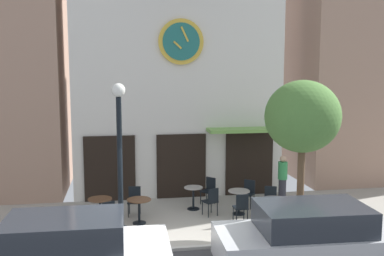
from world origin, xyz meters
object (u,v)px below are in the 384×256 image
at_px(street_lamp, 120,162).
at_px(cafe_chair_facing_street, 276,215).
at_px(cafe_table_center_left, 193,195).
at_px(pedestrian_green, 283,179).
at_px(parked_car_white, 66,254).
at_px(parked_car_silver, 312,239).
at_px(cafe_chair_mid_row, 134,199).
at_px(cafe_chair_facing_wall, 248,191).
at_px(cafe_table_near_curb, 239,198).
at_px(cafe_table_leftmost, 274,206).
at_px(street_tree, 303,117).
at_px(cafe_chair_by_entrance, 107,214).
at_px(cafe_chair_near_lamp, 211,200).
at_px(cafe_chair_right_end, 270,198).
at_px(cafe_table_rightmost, 139,206).
at_px(cafe_chair_curbside, 241,206).
at_px(cafe_table_center_right, 100,206).

distance_m(street_lamp, cafe_chair_facing_street, 4.56).
height_order(cafe_table_center_left, pedestrian_green, pedestrian_green).
xyz_separation_m(parked_car_white, parked_car_silver, (5.39, -0.06, 0.00)).
distance_m(cafe_chair_mid_row, cafe_chair_facing_wall, 3.81).
bearing_deg(cafe_table_center_left, cafe_chair_facing_wall, -0.66).
xyz_separation_m(cafe_table_center_left, cafe_table_near_curb, (1.34, -0.72, 0.05)).
bearing_deg(cafe_table_leftmost, street_tree, -59.71).
bearing_deg(cafe_chair_by_entrance, cafe_chair_mid_row, 59.28).
bearing_deg(street_lamp, cafe_chair_near_lamp, 28.55).
bearing_deg(cafe_chair_right_end, cafe_table_rightmost, -177.94).
xyz_separation_m(cafe_table_near_curb, cafe_chair_facing_street, (0.55, -1.82, -0.01)).
bearing_deg(cafe_chair_curbside, cafe_chair_near_lamp, 133.85).
distance_m(cafe_chair_curbside, cafe_chair_near_lamp, 1.08).
relative_size(cafe_table_leftmost, cafe_chair_curbside, 0.86).
height_order(cafe_table_leftmost, cafe_chair_near_lamp, cafe_chair_near_lamp).
height_order(cafe_chair_right_end, cafe_chair_curbside, same).
height_order(cafe_table_center_left, parked_car_silver, parked_car_silver).
bearing_deg(cafe_chair_right_end, cafe_chair_curbside, -151.69).
distance_m(street_tree, cafe_chair_right_end, 3.18).
height_order(cafe_table_center_right, cafe_table_rightmost, cafe_table_center_right).
distance_m(cafe_table_center_left, parked_car_silver, 5.26).
relative_size(street_tree, cafe_chair_near_lamp, 4.77).
bearing_deg(cafe_chair_curbside, cafe_table_near_curb, 79.44).
distance_m(cafe_chair_facing_wall, parked_car_silver, 4.89).
bearing_deg(street_tree, cafe_table_center_right, 163.17).
relative_size(cafe_table_center_left, cafe_chair_by_entrance, 0.83).
xyz_separation_m(street_tree, parked_car_silver, (-0.73, -2.38, -2.51)).
xyz_separation_m(cafe_chair_mid_row, cafe_chair_right_end, (4.25, -0.68, 0.00)).
height_order(cafe_chair_facing_street, cafe_chair_facing_wall, same).
bearing_deg(cafe_chair_right_end, cafe_table_center_left, 158.10).
bearing_deg(cafe_chair_facing_wall, cafe_table_rightmost, -164.01).
relative_size(cafe_table_center_right, cafe_table_center_left, 1.00).
distance_m(cafe_table_near_curb, cafe_chair_near_lamp, 0.90).
bearing_deg(cafe_table_center_right, cafe_table_leftmost, -9.80).
bearing_deg(cafe_chair_curbside, parked_car_silver, -78.44).
relative_size(cafe_chair_facing_street, parked_car_white, 0.21).
distance_m(cafe_chair_facing_street, cafe_chair_mid_row, 4.46).
height_order(cafe_table_center_right, cafe_chair_by_entrance, cafe_chair_by_entrance).
distance_m(cafe_table_leftmost, cafe_chair_facing_wall, 1.72).
height_order(cafe_chair_right_end, parked_car_white, parked_car_white).
bearing_deg(cafe_table_center_left, cafe_table_near_curb, -28.32).
bearing_deg(cafe_chair_facing_street, cafe_chair_by_entrance, 168.79).
xyz_separation_m(cafe_chair_curbside, pedestrian_green, (1.94, 1.71, 0.33)).
xyz_separation_m(cafe_table_rightmost, cafe_table_leftmost, (3.96, -0.64, -0.01)).
relative_size(cafe_table_center_left, cafe_table_near_curb, 0.97).
bearing_deg(cafe_chair_near_lamp, cafe_chair_facing_street, -50.81).
relative_size(street_tree, cafe_table_near_curb, 5.56).
bearing_deg(street_tree, street_lamp, 177.17).
height_order(street_tree, cafe_table_rightmost, street_tree).
distance_m(cafe_chair_by_entrance, parked_car_white, 3.32).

